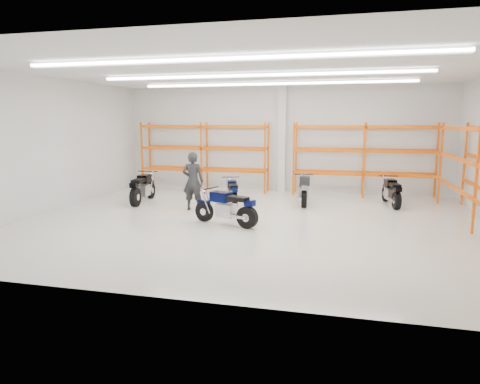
% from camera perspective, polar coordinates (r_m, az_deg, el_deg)
% --- Properties ---
extents(ground, '(14.00, 14.00, 0.00)m').
position_cam_1_polar(ground, '(13.11, 1.80, -3.96)').
color(ground, silver).
rests_on(ground, ground).
extents(room_shell, '(14.02, 12.02, 4.51)m').
position_cam_1_polar(room_shell, '(12.79, 1.90, 10.53)').
color(room_shell, silver).
rests_on(room_shell, ground).
extents(motorcycle_main, '(2.11, 1.00, 1.08)m').
position_cam_1_polar(motorcycle_main, '(12.54, -1.63, -2.21)').
color(motorcycle_main, black).
rests_on(motorcycle_main, ground).
extents(motorcycle_back_a, '(0.77, 2.32, 1.14)m').
position_cam_1_polar(motorcycle_back_a, '(16.44, -12.91, 0.42)').
color(motorcycle_back_a, black).
rests_on(motorcycle_back_a, ground).
extents(motorcycle_back_b, '(0.93, 1.90, 0.98)m').
position_cam_1_polar(motorcycle_back_b, '(15.61, -1.05, -0.09)').
color(motorcycle_back_b, black).
rests_on(motorcycle_back_b, ground).
extents(motorcycle_back_c, '(0.72, 2.24, 1.15)m').
position_cam_1_polar(motorcycle_back_c, '(15.86, 8.50, 0.30)').
color(motorcycle_back_c, black).
rests_on(motorcycle_back_c, ground).
extents(motorcycle_back_d, '(0.70, 2.10, 1.04)m').
position_cam_1_polar(motorcycle_back_d, '(16.42, 19.56, -0.07)').
color(motorcycle_back_d, black).
rests_on(motorcycle_back_d, ground).
extents(standing_man, '(0.76, 0.53, 2.01)m').
position_cam_1_polar(standing_man, '(14.71, -6.29, 1.43)').
color(standing_man, black).
rests_on(standing_man, ground).
extents(structural_column, '(0.32, 0.32, 4.50)m').
position_cam_1_polar(structural_column, '(18.51, 5.62, 6.93)').
color(structural_column, white).
rests_on(structural_column, ground).
extents(pallet_racking_back_left, '(5.67, 0.87, 3.00)m').
position_cam_1_polar(pallet_racking_back_left, '(18.99, -4.80, 5.60)').
color(pallet_racking_back_left, '#F84201').
rests_on(pallet_racking_back_left, ground).
extents(pallet_racking_back_right, '(5.67, 0.87, 3.00)m').
position_cam_1_polar(pallet_racking_back_right, '(18.02, 16.24, 5.06)').
color(pallet_racking_back_right, '#F84201').
rests_on(pallet_racking_back_right, ground).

